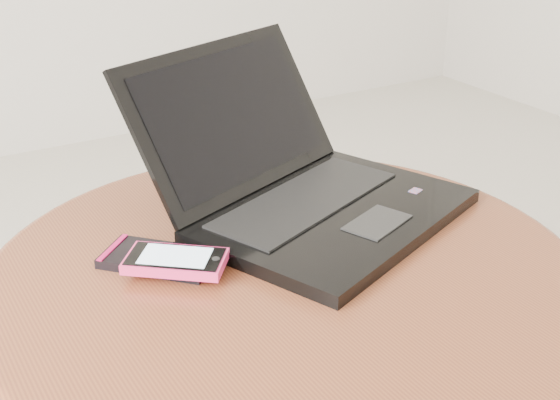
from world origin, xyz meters
TOP-DOWN VIEW (x-y plane):
  - table at (-0.05, 0.04)m, footprint 0.69×0.69m
  - laptop at (0.04, 0.14)m, footprint 0.43×0.44m
  - phone_black at (-0.18, 0.11)m, footprint 0.13×0.14m
  - phone_pink at (-0.17, 0.08)m, footprint 0.12×0.11m

SIDE VIEW (x-z plane):
  - table at x=-0.05m, z-range 0.16..0.70m
  - phone_black at x=-0.18m, z-range 0.55..0.56m
  - phone_pink at x=-0.17m, z-range 0.56..0.57m
  - laptop at x=0.04m, z-range 0.49..0.68m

